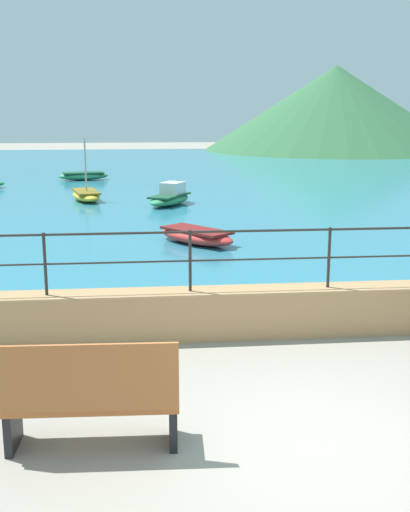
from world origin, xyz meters
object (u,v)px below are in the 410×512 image
Objects in this scene: boat_1 at (83,176)px; boat_4 at (197,236)px; boat_2 at (170,197)px; boat_3 at (86,195)px; bench_main at (91,397)px.

boat_4 is (3.98, -14.94, -0.00)m from boat_1.
boat_2 is 3.27m from boat_3.
boat_1 is 9.14m from boat_2.
bench_main reaches higher than boat_2.
bench_main is 9.68m from boat_4.
boat_3 is at bearing -84.43° from boat_1.
boat_1 is 1.00× the size of boat_2.
boat_4 is at bearing -75.07° from boat_1.
boat_1 is 7.03m from boat_3.
bench_main is 0.70× the size of boat_3.
boat_3 reaches higher than boat_2.
boat_3 is (0.68, -7.00, 0.00)m from boat_1.
boat_1 is 15.46m from boat_4.
boat_2 is (1.52, 16.06, -0.23)m from bench_main.
bench_main is 17.49m from boat_3.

